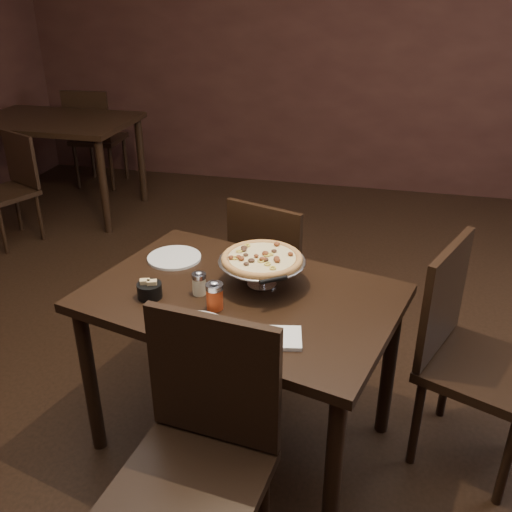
# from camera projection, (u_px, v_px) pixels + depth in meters

# --- Properties ---
(room) EXTENTS (6.04, 7.04, 2.84)m
(room) POSITION_uv_depth(u_px,v_px,m) (248.00, 131.00, 2.11)
(room) COLOR black
(room) RESTS_ON ground
(dining_table) EXTENTS (1.39, 1.10, 0.77)m
(dining_table) POSITION_uv_depth(u_px,v_px,m) (241.00, 315.00, 2.34)
(dining_table) COLOR black
(dining_table) RESTS_ON ground
(background_table) EXTENTS (1.31, 0.88, 0.82)m
(background_table) POSITION_uv_depth(u_px,v_px,m) (56.00, 131.00, 4.86)
(background_table) COLOR black
(background_table) RESTS_ON ground
(pizza_stand) EXTENTS (0.36, 0.36, 0.15)m
(pizza_stand) POSITION_uv_depth(u_px,v_px,m) (262.00, 259.00, 2.31)
(pizza_stand) COLOR #B4B3BB
(pizza_stand) RESTS_ON dining_table
(parmesan_shaker) EXTENTS (0.06, 0.06, 0.10)m
(parmesan_shaker) POSITION_uv_depth(u_px,v_px,m) (199.00, 283.00, 2.28)
(parmesan_shaker) COLOR beige
(parmesan_shaker) RESTS_ON dining_table
(pepper_flake_shaker) EXTENTS (0.07, 0.07, 0.12)m
(pepper_flake_shaker) POSITION_uv_depth(u_px,v_px,m) (215.00, 296.00, 2.17)
(pepper_flake_shaker) COLOR maroon
(pepper_flake_shaker) RESTS_ON dining_table
(packet_caddy) EXTENTS (0.10, 0.10, 0.08)m
(packet_caddy) POSITION_uv_depth(u_px,v_px,m) (149.00, 290.00, 2.26)
(packet_caddy) COLOR black
(packet_caddy) RESTS_ON dining_table
(napkin_stack) EXTENTS (0.16, 0.16, 0.01)m
(napkin_stack) POSITION_uv_depth(u_px,v_px,m) (282.00, 338.00, 2.01)
(napkin_stack) COLOR white
(napkin_stack) RESTS_ON dining_table
(plate_left) EXTENTS (0.24, 0.24, 0.01)m
(plate_left) POSITION_uv_depth(u_px,v_px,m) (174.00, 258.00, 2.58)
(plate_left) COLOR silver
(plate_left) RESTS_ON dining_table
(plate_near) EXTENTS (0.27, 0.27, 0.01)m
(plate_near) POSITION_uv_depth(u_px,v_px,m) (193.00, 332.00, 2.04)
(plate_near) COLOR silver
(plate_near) RESTS_ON dining_table
(serving_spatula) EXTENTS (0.15, 0.15, 0.02)m
(serving_spatula) POSITION_uv_depth(u_px,v_px,m) (273.00, 280.00, 2.16)
(serving_spatula) COLOR #B4B3BB
(serving_spatula) RESTS_ON pizza_stand
(chair_far) EXTENTS (0.53, 0.53, 0.90)m
(chair_far) POSITION_uv_depth(u_px,v_px,m) (275.00, 271.00, 3.06)
(chair_far) COLOR black
(chair_far) RESTS_ON ground
(chair_near) EXTENTS (0.51, 0.51, 0.98)m
(chair_near) POSITION_uv_depth(u_px,v_px,m) (199.00, 454.00, 1.84)
(chair_near) COLOR black
(chair_near) RESTS_ON ground
(chair_side) EXTENTS (0.60, 0.60, 0.97)m
(chair_side) POSITION_uv_depth(u_px,v_px,m) (468.00, 350.00, 2.35)
(chair_side) COLOR black
(chair_side) RESTS_ON ground
(bg_chair_far) EXTENTS (0.47, 0.47, 0.96)m
(bg_chair_far) POSITION_uv_depth(u_px,v_px,m) (95.00, 135.00, 5.52)
(bg_chair_far) COLOR black
(bg_chair_far) RESTS_ON ground
(bg_chair_near) EXTENTS (0.52, 0.52, 0.84)m
(bg_chair_near) POSITION_uv_depth(u_px,v_px,m) (12.00, 184.00, 4.41)
(bg_chair_near) COLOR black
(bg_chair_near) RESTS_ON ground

